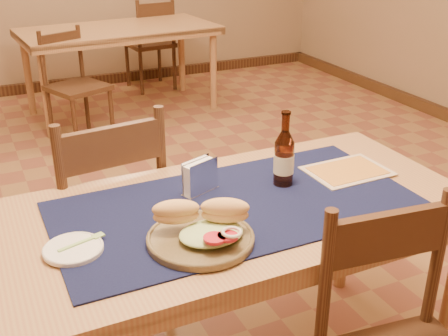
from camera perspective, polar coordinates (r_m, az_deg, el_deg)
name	(u,v)px	position (r m, az deg, el deg)	size (l,w,h in m)	color
main_table	(237,228)	(1.91, 1.28, -6.11)	(1.60, 0.80, 0.75)	#A27B4C
placemat	(237,206)	(1.87, 1.31, -3.85)	(1.20, 0.60, 0.01)	#0E1435
baseboard	(165,261)	(2.87, -6.03, -9.34)	(6.00, 7.00, 0.10)	#462D19
back_table	(119,37)	(5.04, -10.61, 12.95)	(1.70, 0.94, 0.75)	#A27B4C
chair_main_far	(104,213)	(2.37, -12.05, -4.53)	(0.50, 0.50, 0.99)	#462D19
chair_back_near	(75,84)	(4.51, -14.92, 8.25)	(0.51, 0.51, 0.85)	#462D19
chair_back_far	(151,42)	(5.75, -7.42, 12.55)	(0.46, 0.46, 0.91)	#462D19
sandwich_plate	(203,231)	(1.66, -2.14, -6.42)	(0.32, 0.32, 0.12)	brown
side_plate	(73,248)	(1.68, -15.08, -7.90)	(0.17, 0.17, 0.01)	white
fork	(85,241)	(1.70, -13.94, -7.18)	(0.14, 0.06, 0.00)	#90C36B
beer_bottle	(284,158)	(1.98, 6.11, 1.03)	(0.07, 0.07, 0.27)	#4C1E0D
napkin_holder	(200,177)	(1.93, -2.47, -0.94)	(0.15, 0.09, 0.12)	white
menu_card	(347,171)	(2.16, 12.43, -0.27)	(0.30, 0.23, 0.01)	beige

